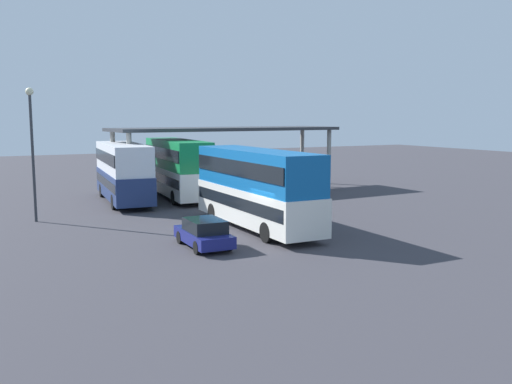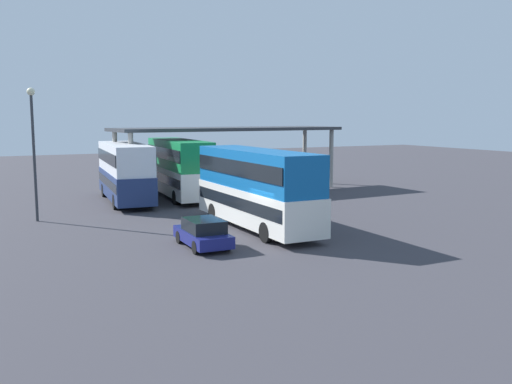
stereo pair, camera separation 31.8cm
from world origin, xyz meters
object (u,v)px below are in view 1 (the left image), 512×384
at_px(parked_hatchback, 204,233).
at_px(double_decker_near_canopy, 123,170).
at_px(double_decker_mid_row, 177,166).
at_px(lamppost_tall, 32,138).
at_px(double_decker_main, 256,186).

relative_size(parked_hatchback, double_decker_near_canopy, 0.37).
distance_m(double_decker_mid_row, lamppost_tall, 12.14).
xyz_separation_m(double_decker_main, double_decker_near_canopy, (-3.90, 12.82, -0.07)).
height_order(double_decker_near_canopy, double_decker_mid_row, double_decker_mid_row).
height_order(parked_hatchback, double_decker_near_canopy, double_decker_near_canopy).
xyz_separation_m(parked_hatchback, double_decker_mid_row, (4.42, 15.92, 1.69)).
relative_size(double_decker_main, lamppost_tall, 1.40).
bearing_deg(double_decker_main, double_decker_mid_row, -0.67).
bearing_deg(parked_hatchback, double_decker_main, -54.29).
xyz_separation_m(double_decker_near_canopy, lamppost_tall, (-6.46, -5.16, 2.56)).
height_order(parked_hatchback, lamppost_tall, lamppost_tall).
bearing_deg(parked_hatchback, double_decker_near_canopy, 0.51).
bearing_deg(double_decker_mid_row, double_decker_main, -176.43).
distance_m(double_decker_main, parked_hatchback, 5.33).
relative_size(parked_hatchback, double_decker_mid_row, 0.37).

